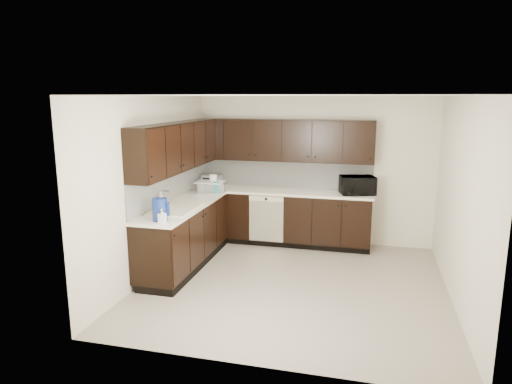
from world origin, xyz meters
TOP-DOWN VIEW (x-y plane):
  - floor at (0.00, 0.00)m, footprint 4.00×4.00m
  - ceiling at (0.00, 0.00)m, footprint 4.00×4.00m
  - wall_back at (0.00, 2.00)m, footprint 4.00×0.02m
  - wall_left at (-2.00, 0.00)m, footprint 0.02×4.00m
  - wall_right at (2.00, 0.00)m, footprint 0.02×4.00m
  - wall_front at (0.00, -2.00)m, footprint 4.00×0.02m
  - lower_cabinets at (-1.01, 1.11)m, footprint 3.00×2.80m
  - countertop at (-1.01, 1.11)m, footprint 3.03×2.83m
  - backsplash at (-1.22, 1.32)m, footprint 3.00×2.80m
  - upper_cabinets at (-1.10, 1.20)m, footprint 3.00×2.80m
  - dishwasher at (-0.70, 1.41)m, footprint 0.58×0.04m
  - sink at (-1.68, -0.01)m, footprint 0.54×0.82m
  - microwave at (0.75, 1.66)m, footprint 0.62×0.51m
  - soap_bottle_a at (-1.55, -0.70)m, footprint 0.09×0.09m
  - soap_bottle_b at (-1.84, -0.13)m, footprint 0.13×0.13m
  - toaster_oven at (-1.75, 1.73)m, footprint 0.33×0.25m
  - storage_bin at (-1.63, 1.27)m, footprint 0.52×0.46m
  - blue_pitcher at (-1.63, -0.60)m, footprint 0.20×0.20m
  - teal_tumbler at (-1.49, 1.19)m, footprint 0.10×0.10m
  - paper_towel_roll at (-1.60, 1.35)m, footprint 0.14×0.14m

SIDE VIEW (x-z plane):
  - floor at x=0.00m, z-range 0.00..0.00m
  - lower_cabinets at x=-1.01m, z-range -0.04..0.86m
  - dishwasher at x=-0.70m, z-range 0.16..0.94m
  - sink at x=-1.68m, z-range 0.67..1.09m
  - countertop at x=-1.01m, z-range 0.90..0.94m
  - storage_bin at x=-1.63m, z-range 0.94..1.11m
  - soap_bottle_a at x=-1.55m, z-range 0.94..1.12m
  - teal_tumbler at x=-1.49m, z-range 0.94..1.13m
  - toaster_oven at x=-1.75m, z-range 0.94..1.14m
  - soap_bottle_b at x=-1.84m, z-range 0.94..1.21m
  - paper_towel_roll at x=-1.60m, z-range 0.94..1.22m
  - blue_pitcher at x=-1.63m, z-range 0.94..1.23m
  - microwave at x=0.75m, z-range 0.94..1.24m
  - backsplash at x=-1.22m, z-range 0.94..1.42m
  - wall_back at x=0.00m, z-range 0.00..2.50m
  - wall_left at x=-2.00m, z-range 0.00..2.50m
  - wall_right at x=2.00m, z-range 0.00..2.50m
  - wall_front at x=0.00m, z-range 0.00..2.50m
  - upper_cabinets at x=-1.10m, z-range 1.42..2.12m
  - ceiling at x=0.00m, z-range 2.50..2.50m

